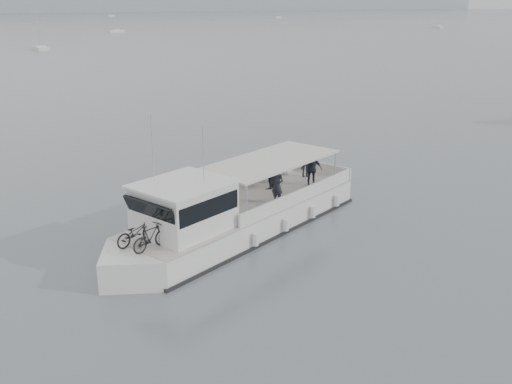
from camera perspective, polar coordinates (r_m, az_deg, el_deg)
ground at (r=24.47m, az=-0.22°, el=-3.84°), size 1400.00×1400.00×0.00m
tour_boat at (r=23.40m, az=-2.88°, el=-2.47°), size 13.51×6.66×5.70m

